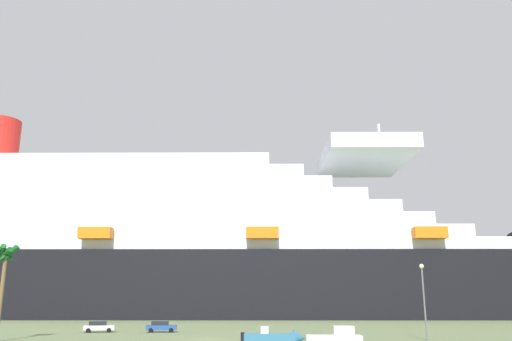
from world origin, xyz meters
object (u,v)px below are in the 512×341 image
Objects in this scene: cruise_ship at (109,252)px; parked_car_blue_suv at (161,327)px; palm_tree at (5,260)px; parked_car_silver_sedan at (99,327)px; small_boat_on_trailer at (277,338)px; pickup_truck at (336,338)px; street_lamp at (423,291)px.

cruise_ship reaches higher than parked_car_blue_suv.
parked_car_silver_sedan is at bearing 63.69° from palm_tree.
palm_tree is 20.89m from parked_car_silver_sedan.
palm_tree reaches higher than small_boat_on_trailer.
palm_tree is (-37.86, 12.42, 8.42)m from pickup_truck.
cruise_ship is 59.12× the size of parked_car_silver_sedan.
parked_car_blue_suv is (-14.04, 28.01, -0.13)m from small_boat_on_trailer.
pickup_truck is at bearing -145.21° from street_lamp.
small_boat_on_trailer is 31.34m from parked_car_blue_suv.
palm_tree reaches higher than street_lamp.
pickup_truck is 1.23× the size of parked_car_silver_sedan.
pickup_truck is at bearing -66.40° from cruise_ship.
street_lamp reaches higher than small_boat_on_trailer.
street_lamp reaches higher than pickup_truck.
street_lamp reaches higher than parked_car_blue_suv.
palm_tree is at bearing 160.06° from small_boat_on_trailer.
pickup_truck reaches higher than small_boat_on_trailer.
palm_tree is 1.25× the size of street_lamp.
parked_car_silver_sedan is (-29.43, 29.48, -0.21)m from pickup_truck.
street_lamp is 47.68m from parked_car_silver_sedan.
cruise_ship is 38.47× the size of small_boat_on_trailer.
street_lamp is 1.99× the size of parked_car_blue_suv.
cruise_ship reaches higher than palm_tree.
palm_tree reaches higher than parked_car_silver_sedan.
cruise_ship is 60.56× the size of parked_car_blue_suv.
pickup_truck is 0.80× the size of small_boat_on_trailer.
pickup_truck is 35.14m from parked_car_blue_suv.
small_boat_on_trailer is at bearing -50.69° from parked_car_silver_sedan.
parked_car_blue_suv is (-20.04, 28.87, -0.21)m from pickup_truck.
small_boat_on_trailer is 0.79× the size of street_lamp.
street_lamp is 39.13m from parked_car_blue_suv.
palm_tree is at bearing -137.29° from parked_car_blue_suv.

